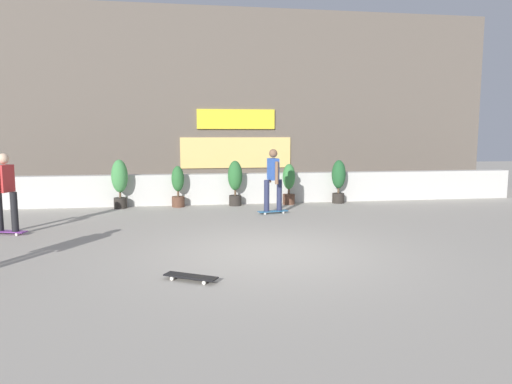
# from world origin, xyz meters

# --- Properties ---
(ground_plane) EXTENTS (48.00, 48.00, 0.00)m
(ground_plane) POSITION_xyz_m (0.00, 0.00, 0.00)
(ground_plane) COLOR #A8A093
(planter_wall) EXTENTS (18.00, 0.40, 0.90)m
(planter_wall) POSITION_xyz_m (0.00, 6.00, 0.45)
(planter_wall) COLOR beige
(planter_wall) RESTS_ON ground
(building_backdrop) EXTENTS (20.00, 2.08, 6.50)m
(building_backdrop) POSITION_xyz_m (0.00, 10.00, 3.25)
(building_backdrop) COLOR #60564C
(building_backdrop) RESTS_ON ground
(potted_plant_0) EXTENTS (0.45, 0.45, 1.37)m
(potted_plant_0) POSITION_xyz_m (-3.23, 5.55, 0.78)
(potted_plant_0) COLOR #2D2823
(potted_plant_0) RESTS_ON ground
(potted_plant_1) EXTENTS (0.36, 0.36, 1.18)m
(potted_plant_1) POSITION_xyz_m (-1.62, 5.55, 0.62)
(potted_plant_1) COLOR brown
(potted_plant_1) RESTS_ON ground
(potted_plant_2) EXTENTS (0.42, 0.42, 1.31)m
(potted_plant_2) POSITION_xyz_m (0.02, 5.55, 0.73)
(potted_plant_2) COLOR #2D2823
(potted_plant_2) RESTS_ON ground
(potted_plant_3) EXTENTS (0.37, 0.37, 1.20)m
(potted_plant_3) POSITION_xyz_m (1.63, 5.55, 0.64)
(potted_plant_3) COLOR brown
(potted_plant_3) RESTS_ON ground
(potted_plant_4) EXTENTS (0.42, 0.42, 1.30)m
(potted_plant_4) POSITION_xyz_m (3.16, 5.55, 0.72)
(potted_plant_4) COLOR #2D2823
(potted_plant_4) RESTS_ON ground
(skater_foreground) EXTENTS (0.82, 0.55, 1.70)m
(skater_foreground) POSITION_xyz_m (0.85, 4.00, 0.94)
(skater_foreground) COLOR #266699
(skater_foreground) RESTS_ON ground
(skater_far_right) EXTENTS (0.82, 0.53, 1.70)m
(skater_far_right) POSITION_xyz_m (-5.12, 2.34, 0.94)
(skater_far_right) COLOR #72338C
(skater_far_right) RESTS_ON ground
(skateboard_near_camera) EXTENTS (0.79, 0.58, 0.08)m
(skateboard_near_camera) POSITION_xyz_m (-1.41, -1.41, 0.06)
(skateboard_near_camera) COLOR black
(skateboard_near_camera) RESTS_ON ground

